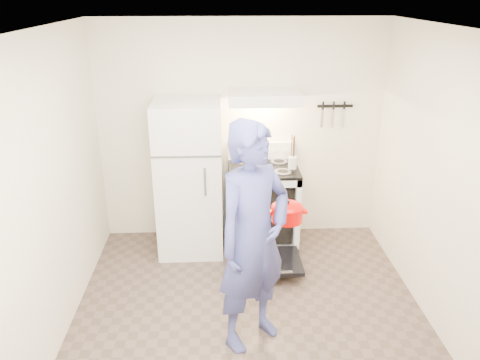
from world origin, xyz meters
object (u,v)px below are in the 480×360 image
stove_body (263,208)px  dutch_oven (287,214)px  refrigerator (190,178)px  person (253,239)px  tea_kettle (251,151)px

stove_body → dutch_oven: 1.30m
refrigerator → stove_body: size_ratio=1.85×
refrigerator → person: (0.58, -1.55, 0.10)m
person → dutch_oven: 0.50m
stove_body → person: bearing=-98.2°
stove_body → person: (-0.23, -1.58, 0.49)m
tea_kettle → person: 1.72m
tea_kettle → dutch_oven: size_ratio=0.86×
tea_kettle → person: size_ratio=0.15×
stove_body → refrigerator: bearing=-178.2°
refrigerator → tea_kettle: 0.74m
stove_body → tea_kettle: bearing=132.4°
refrigerator → dutch_oven: size_ratio=4.96×
stove_body → tea_kettle: (-0.13, 0.14, 0.64)m
tea_kettle → dutch_oven: (0.22, -1.33, -0.13)m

